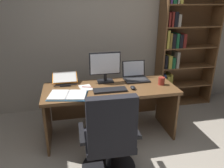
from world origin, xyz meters
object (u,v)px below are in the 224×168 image
(monitor, at_px, (105,68))
(notepad, at_px, (86,88))
(bookshelf, at_px, (180,49))
(computer_mouse, at_px, (133,88))
(laptop, at_px, (135,76))
(coffee_mug, at_px, (161,81))
(reading_stand_with_book, at_px, (65,79))
(office_chair, at_px, (110,143))
(desk, at_px, (109,98))
(open_binder, at_px, (68,95))
(pen, at_px, (87,87))
(keyboard, at_px, (110,90))

(monitor, xyz_separation_m, notepad, (-0.29, -0.18, -0.20))
(bookshelf, relative_size, computer_mouse, 19.94)
(laptop, relative_size, coffee_mug, 3.34)
(bookshelf, height_order, reading_stand_with_book, bookshelf)
(bookshelf, relative_size, office_chair, 2.11)
(desk, xyz_separation_m, notepad, (-0.31, -0.04, 0.20))
(open_binder, distance_m, notepad, 0.31)
(pen, bearing_deg, computer_mouse, -15.31)
(bookshelf, height_order, coffee_mug, bookshelf)
(desk, bearing_deg, computer_mouse, -34.93)
(office_chair, height_order, pen, office_chair)
(office_chair, height_order, monitor, monitor)
(desk, distance_m, keyboard, 0.28)
(desk, height_order, keyboard, keyboard)
(keyboard, distance_m, reading_stand_with_book, 0.68)
(pen, bearing_deg, notepad, 180.00)
(computer_mouse, bearing_deg, pen, 164.69)
(laptop, bearing_deg, computer_mouse, -112.27)
(office_chair, xyz_separation_m, pen, (-0.14, 0.80, 0.32))
(reading_stand_with_book, bearing_deg, notepad, -42.29)
(pen, height_order, coffee_mug, coffee_mug)
(keyboard, xyz_separation_m, pen, (-0.27, 0.16, 0.00))
(bookshelf, distance_m, reading_stand_with_book, 2.04)
(open_binder, bearing_deg, coffee_mug, 17.77)
(monitor, xyz_separation_m, reading_stand_with_book, (-0.55, 0.05, -0.14))
(computer_mouse, relative_size, coffee_mug, 1.03)
(office_chair, relative_size, keyboard, 2.34)
(desk, height_order, notepad, notepad)
(office_chair, distance_m, pen, 0.87)
(desk, bearing_deg, coffee_mug, -9.36)
(laptop, relative_size, pen, 2.42)
(laptop, distance_m, reading_stand_with_book, 0.99)
(coffee_mug, bearing_deg, notepad, 175.59)
(office_chair, height_order, open_binder, office_chair)
(notepad, bearing_deg, laptop, 14.32)
(office_chair, bearing_deg, laptop, 60.99)
(reading_stand_with_book, bearing_deg, monitor, -5.54)
(reading_stand_with_book, bearing_deg, keyboard, -35.51)
(pen, xyz_separation_m, coffee_mug, (0.99, -0.08, 0.04))
(open_binder, bearing_deg, desk, 35.83)
(office_chair, relative_size, monitor, 2.29)
(open_binder, bearing_deg, office_chair, -44.44)
(pen, bearing_deg, desk, 7.19)
(pen, distance_m, coffee_mug, 0.99)
(office_chair, relative_size, laptop, 2.91)
(coffee_mug, bearing_deg, bookshelf, 50.16)
(keyboard, bearing_deg, pen, 149.95)
(desk, xyz_separation_m, open_binder, (-0.55, -0.24, 0.21))
(office_chair, bearing_deg, open_binder, 124.84)
(keyboard, xyz_separation_m, open_binder, (-0.52, -0.05, -0.00))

